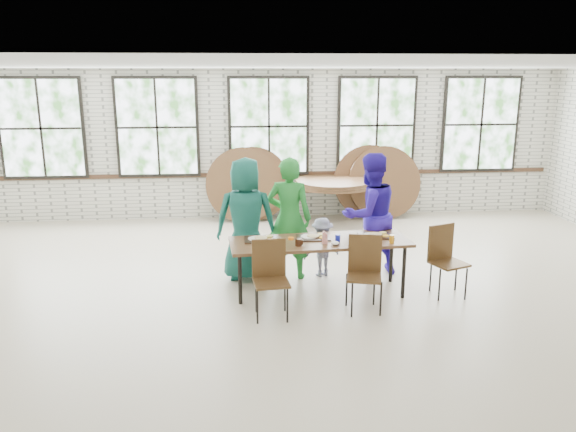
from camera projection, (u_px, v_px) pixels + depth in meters
name	position (u px, v px, depth m)	size (l,w,h in m)	color
room	(269.00, 129.00, 11.24)	(12.00, 12.00, 12.00)	#BFB098
dining_table	(320.00, 244.00, 7.52)	(2.45, 0.98, 0.74)	brown
chair_near_left	(270.00, 272.00, 6.86)	(0.45, 0.44, 0.95)	#4E341A
chair_near_right	(364.00, 266.00, 7.05)	(0.51, 0.50, 0.95)	#4E341A
chair_spare	(445.00, 254.00, 7.53)	(0.54, 0.53, 0.95)	#4E341A
adult_teal	(246.00, 219.00, 8.01)	(0.87, 0.56, 1.78)	#1A6251
adult_green	(289.00, 218.00, 8.07)	(0.65, 0.43, 1.78)	#22822F
toddler	(322.00, 247.00, 8.23)	(0.57, 0.33, 0.88)	#171B47
adult_blue	(370.00, 215.00, 8.17)	(0.88, 0.69, 1.82)	#2D19AF
storage_table	(333.00, 189.00, 11.09)	(1.81, 0.77, 0.74)	brown
tabletop_clutter	(326.00, 239.00, 7.48)	(2.02, 0.60, 0.11)	black
round_tops_stacked	(333.00, 183.00, 11.06)	(1.50, 1.50, 0.13)	brown
round_tops_leaning	(313.00, 184.00, 11.38)	(4.38, 0.47, 1.49)	brown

